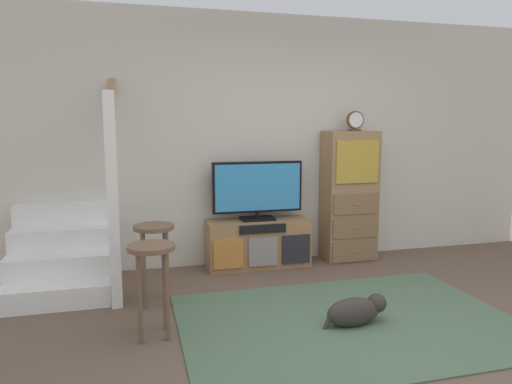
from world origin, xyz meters
The scene contains 11 objects.
ground_plane centered at (0.00, 0.00, 0.00)m, with size 20.00×20.00×0.00m, color brown.
back_wall centered at (0.00, 2.46, 1.35)m, with size 6.40×0.12×2.70m, color beige.
area_rug centered at (0.00, 0.60, 0.01)m, with size 2.60×1.80×0.01m, color #4C664C.
media_console centered at (-0.30, 2.19, 0.26)m, with size 1.10×0.38×0.51m.
television centered at (-0.30, 2.22, 0.85)m, with size 0.98×0.22×0.63m.
side_cabinet centered at (0.77, 2.20, 0.73)m, with size 0.58×0.38×1.46m.
desk_clock centered at (0.80, 2.19, 1.57)m, with size 0.19×0.08×0.22m.
staircase centered at (-2.24, 2.20, 0.37)m, with size 1.00×1.36×2.20m.
bar_stool_near centered at (-1.48, 0.76, 0.51)m, with size 0.34×0.34×0.68m.
bar_stool_far centered at (-1.43, 1.38, 0.52)m, with size 0.34×0.34×0.69m.
dog centered at (0.04, 0.55, 0.12)m, with size 0.54×0.23×0.23m.
Camera 1 is at (-1.59, -2.55, 1.54)m, focal length 32.81 mm.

